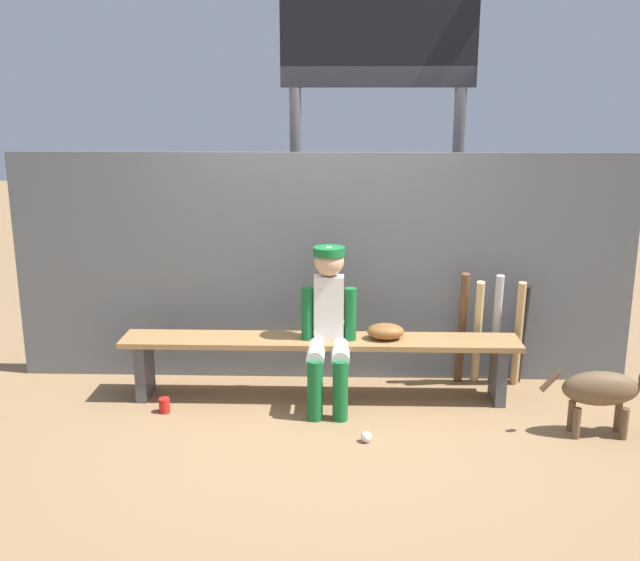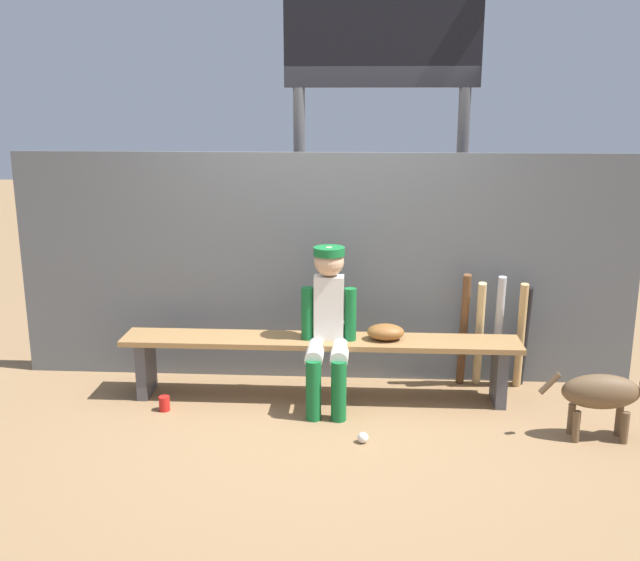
{
  "view_description": "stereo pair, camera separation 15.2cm",
  "coord_description": "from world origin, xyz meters",
  "px_view_note": "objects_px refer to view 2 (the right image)",
  "views": [
    {
      "loc": [
        0.16,
        -5.19,
        2.24
      ],
      "look_at": [
        0.0,
        0.0,
        0.94
      ],
      "focal_mm": 40.74,
      "sensor_mm": 36.0,
      "label": 1
    },
    {
      "loc": [
        0.32,
        -5.19,
        2.24
      ],
      "look_at": [
        0.0,
        0.0,
        0.94
      ],
      "focal_mm": 40.74,
      "sensor_mm": 36.0,
      "label": 2
    }
  ],
  "objects_px": {
    "bat_wood_tan": "(521,336)",
    "cup_on_ground": "(164,404)",
    "bat_wood_dark": "(463,330)",
    "player_seated": "(328,322)",
    "bat_aluminum_silver": "(498,332)",
    "bat_aluminum_black": "(524,337)",
    "dugout_bench": "(320,351)",
    "bat_wood_natural": "(479,334)",
    "scoreboard": "(389,80)",
    "baseball_glove": "(386,332)",
    "cup_on_bench": "(349,329)",
    "dog": "(610,392)",
    "baseball": "(363,438)"
  },
  "relations": [
    {
      "from": "bat_wood_dark",
      "to": "baseball",
      "type": "height_order",
      "value": "bat_wood_dark"
    },
    {
      "from": "cup_on_ground",
      "to": "player_seated",
      "type": "bearing_deg",
      "value": 8.64
    },
    {
      "from": "scoreboard",
      "to": "dog",
      "type": "xyz_separation_m",
      "value": [
        1.47,
        -1.62,
        -2.05
      ]
    },
    {
      "from": "dugout_bench",
      "to": "player_seated",
      "type": "distance_m",
      "value": 0.3
    },
    {
      "from": "bat_wood_dark",
      "to": "dugout_bench",
      "type": "bearing_deg",
      "value": -164.28
    },
    {
      "from": "baseball_glove",
      "to": "bat_wood_dark",
      "type": "xyz_separation_m",
      "value": [
        0.62,
        0.31,
        -0.07
      ]
    },
    {
      "from": "scoreboard",
      "to": "dog",
      "type": "height_order",
      "value": "scoreboard"
    },
    {
      "from": "bat_wood_natural",
      "to": "bat_aluminum_black",
      "type": "relative_size",
      "value": 1.06
    },
    {
      "from": "baseball_glove",
      "to": "bat_aluminum_silver",
      "type": "distance_m",
      "value": 0.96
    },
    {
      "from": "bat_aluminum_silver",
      "to": "bat_wood_tan",
      "type": "bearing_deg",
      "value": -13.83
    },
    {
      "from": "bat_wood_natural",
      "to": "bat_wood_tan",
      "type": "xyz_separation_m",
      "value": [
        0.32,
        -0.01,
        -0.0
      ]
    },
    {
      "from": "bat_wood_natural",
      "to": "cup_on_bench",
      "type": "distance_m",
      "value": 1.05
    },
    {
      "from": "player_seated",
      "to": "bat_aluminum_black",
      "type": "height_order",
      "value": "player_seated"
    },
    {
      "from": "scoreboard",
      "to": "bat_aluminum_black",
      "type": "bearing_deg",
      "value": -33.98
    },
    {
      "from": "bat_aluminum_silver",
      "to": "bat_wood_tan",
      "type": "relative_size",
      "value": 1.04
    },
    {
      "from": "dugout_bench",
      "to": "bat_wood_tan",
      "type": "distance_m",
      "value": 1.58
    },
    {
      "from": "player_seated",
      "to": "scoreboard",
      "type": "relative_size",
      "value": 0.34
    },
    {
      "from": "dugout_bench",
      "to": "baseball_glove",
      "type": "xyz_separation_m",
      "value": [
        0.49,
        0.0,
        0.16
      ]
    },
    {
      "from": "bat_wood_tan",
      "to": "bat_aluminum_black",
      "type": "bearing_deg",
      "value": 46.77
    },
    {
      "from": "baseball",
      "to": "cup_on_bench",
      "type": "distance_m",
      "value": 0.95
    },
    {
      "from": "player_seated",
      "to": "cup_on_bench",
      "type": "xyz_separation_m",
      "value": [
        0.15,
        0.19,
        -0.11
      ]
    },
    {
      "from": "dugout_bench",
      "to": "bat_wood_natural",
      "type": "relative_size",
      "value": 3.36
    },
    {
      "from": "baseball_glove",
      "to": "cup_on_bench",
      "type": "relative_size",
      "value": 2.55
    },
    {
      "from": "baseball",
      "to": "dugout_bench",
      "type": "bearing_deg",
      "value": 114.63
    },
    {
      "from": "dugout_bench",
      "to": "baseball_glove",
      "type": "distance_m",
      "value": 0.52
    },
    {
      "from": "player_seated",
      "to": "bat_aluminum_silver",
      "type": "bearing_deg",
      "value": 18.57
    },
    {
      "from": "player_seated",
      "to": "baseball",
      "type": "relative_size",
      "value": 16.08
    },
    {
      "from": "bat_wood_dark",
      "to": "player_seated",
      "type": "bearing_deg",
      "value": -157.75
    },
    {
      "from": "dugout_bench",
      "to": "bat_aluminum_silver",
      "type": "distance_m",
      "value": 1.43
    },
    {
      "from": "bat_wood_natural",
      "to": "cup_on_ground",
      "type": "relative_size",
      "value": 8.11
    },
    {
      "from": "player_seated",
      "to": "bat_wood_natural",
      "type": "bearing_deg",
      "value": 19.46
    },
    {
      "from": "bat_wood_natural",
      "to": "bat_aluminum_silver",
      "type": "bearing_deg",
      "value": 11.44
    },
    {
      "from": "baseball_glove",
      "to": "cup_on_bench",
      "type": "distance_m",
      "value": 0.29
    },
    {
      "from": "bat_wood_dark",
      "to": "bat_wood_tan",
      "type": "xyz_separation_m",
      "value": [
        0.44,
        -0.03,
        -0.03
      ]
    },
    {
      "from": "bat_wood_dark",
      "to": "scoreboard",
      "type": "bearing_deg",
      "value": 129.4
    },
    {
      "from": "player_seated",
      "to": "cup_on_ground",
      "type": "xyz_separation_m",
      "value": [
        -1.2,
        -0.18,
        -0.6
      ]
    },
    {
      "from": "bat_aluminum_black",
      "to": "player_seated",
      "type": "bearing_deg",
      "value": -163.9
    },
    {
      "from": "baseball",
      "to": "bat_aluminum_black",
      "type": "bearing_deg",
      "value": 39.9
    },
    {
      "from": "bat_wood_tan",
      "to": "cup_on_ground",
      "type": "distance_m",
      "value": 2.78
    },
    {
      "from": "player_seated",
      "to": "cup_on_bench",
      "type": "height_order",
      "value": "player_seated"
    },
    {
      "from": "bat_wood_natural",
      "to": "bat_aluminum_black",
      "type": "bearing_deg",
      "value": 4.29
    },
    {
      "from": "dugout_bench",
      "to": "player_seated",
      "type": "height_order",
      "value": "player_seated"
    },
    {
      "from": "bat_wood_dark",
      "to": "cup_on_ground",
      "type": "bearing_deg",
      "value": -164.79
    },
    {
      "from": "bat_aluminum_black",
      "to": "cup_on_ground",
      "type": "relative_size",
      "value": 7.68
    },
    {
      "from": "bat_wood_tan",
      "to": "cup_on_bench",
      "type": "distance_m",
      "value": 1.36
    },
    {
      "from": "bat_wood_dark",
      "to": "bat_aluminum_black",
      "type": "xyz_separation_m",
      "value": [
        0.48,
        0.01,
        -0.05
      ]
    },
    {
      "from": "bat_aluminum_black",
      "to": "bat_wood_natural",
      "type": "bearing_deg",
      "value": -175.71
    },
    {
      "from": "bat_aluminum_black",
      "to": "baseball",
      "type": "bearing_deg",
      "value": -140.1
    },
    {
      "from": "cup_on_ground",
      "to": "cup_on_bench",
      "type": "relative_size",
      "value": 1.0
    },
    {
      "from": "player_seated",
      "to": "cup_on_bench",
      "type": "relative_size",
      "value": 10.82
    }
  ]
}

